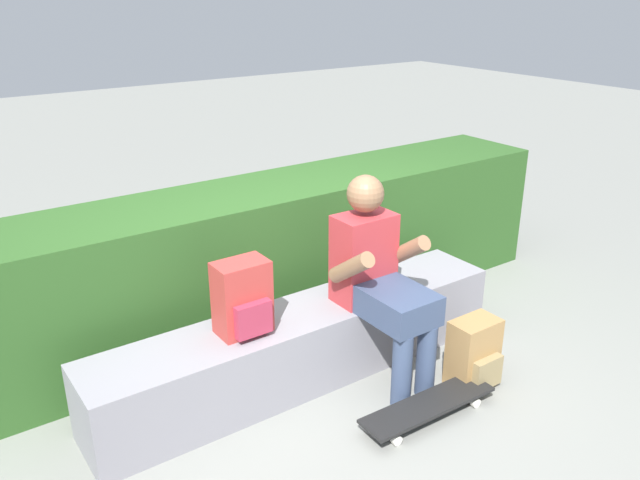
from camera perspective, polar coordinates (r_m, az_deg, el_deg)
The scene contains 7 objects.
ground_plane at distance 3.71m, azimuth 1.03°, elevation -13.90°, with size 24.00×24.00×0.00m, color gray.
bench_main at distance 3.78m, azimuth -1.46°, elevation -9.21°, with size 2.54×0.44×0.43m.
person_skater at distance 3.63m, azimuth 5.27°, elevation -3.14°, with size 0.49×0.62×1.18m.
skateboard_near_person at distance 3.58m, azimuth 9.55°, elevation -14.23°, with size 0.80×0.22×0.09m.
backpack_on_bench at distance 3.40m, azimuth -6.82°, elevation -5.19°, with size 0.28×0.23×0.40m.
backpack_on_ground at distance 3.84m, azimuth 13.47°, elevation -9.73°, with size 0.28×0.23×0.40m.
hedge_row at distance 4.33m, azimuth -5.01°, elevation -1.31°, with size 4.45×0.69×0.94m.
Camera 1 is at (-1.78, -2.43, 2.16)m, focal length 36.22 mm.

